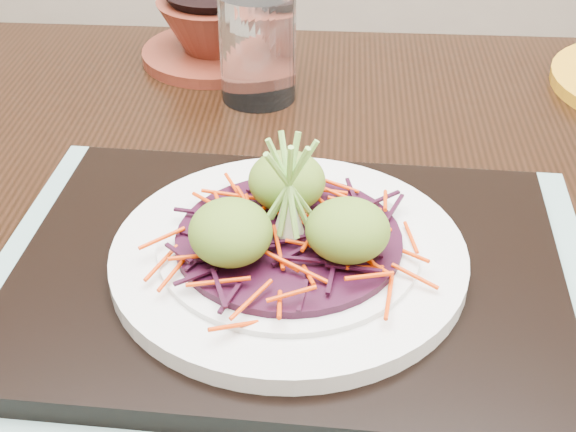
{
  "coord_description": "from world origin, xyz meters",
  "views": [
    {
      "loc": [
        0.01,
        -0.56,
        1.14
      ],
      "look_at": [
        0.02,
        -0.09,
        0.81
      ],
      "focal_mm": 50.0,
      "sensor_mm": 36.0,
      "label": 1
    }
  ],
  "objects_px": {
    "dining_table": "(256,317)",
    "terracotta_bowl_set": "(214,33)",
    "water_glass": "(258,47)",
    "white_plate": "(289,254)",
    "serving_tray": "(289,273)"
  },
  "relations": [
    {
      "from": "serving_tray",
      "to": "water_glass",
      "type": "height_order",
      "value": "water_glass"
    },
    {
      "from": "dining_table",
      "to": "water_glass",
      "type": "height_order",
      "value": "water_glass"
    },
    {
      "from": "white_plate",
      "to": "water_glass",
      "type": "distance_m",
      "value": 0.31
    },
    {
      "from": "terracotta_bowl_set",
      "to": "water_glass",
      "type": "bearing_deg",
      "value": -62.84
    },
    {
      "from": "dining_table",
      "to": "terracotta_bowl_set",
      "type": "relative_size",
      "value": 6.33
    },
    {
      "from": "dining_table",
      "to": "terracotta_bowl_set",
      "type": "xyz_separation_m",
      "value": [
        -0.05,
        0.32,
        0.13
      ]
    },
    {
      "from": "white_plate",
      "to": "terracotta_bowl_set",
      "type": "relative_size",
      "value": 1.22
    },
    {
      "from": "dining_table",
      "to": "terracotta_bowl_set",
      "type": "distance_m",
      "value": 0.35
    },
    {
      "from": "serving_tray",
      "to": "terracotta_bowl_set",
      "type": "height_order",
      "value": "terracotta_bowl_set"
    },
    {
      "from": "dining_table",
      "to": "serving_tray",
      "type": "bearing_deg",
      "value": -66.13
    },
    {
      "from": "white_plate",
      "to": "water_glass",
      "type": "xyz_separation_m",
      "value": [
        -0.02,
        0.31,
        0.03
      ]
    },
    {
      "from": "dining_table",
      "to": "white_plate",
      "type": "relative_size",
      "value": 5.18
    },
    {
      "from": "serving_tray",
      "to": "white_plate",
      "type": "bearing_deg",
      "value": 97.84
    },
    {
      "from": "water_glass",
      "to": "white_plate",
      "type": "bearing_deg",
      "value": -85.74
    },
    {
      "from": "white_plate",
      "to": "terracotta_bowl_set",
      "type": "height_order",
      "value": "terracotta_bowl_set"
    }
  ]
}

